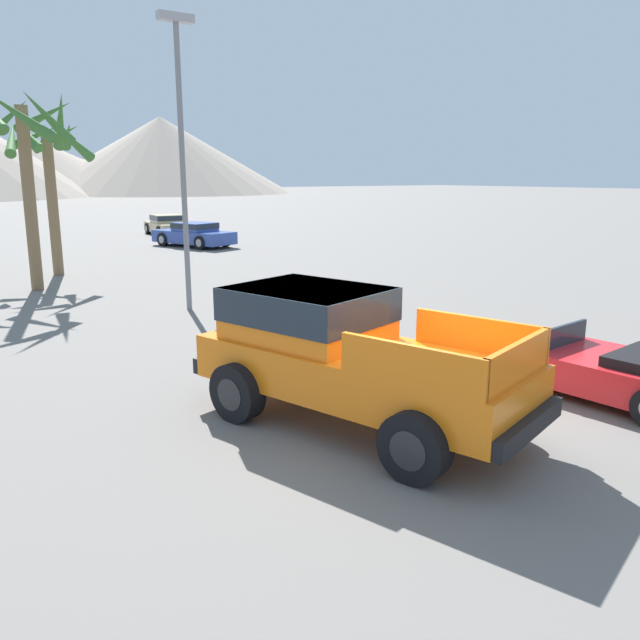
{
  "coord_description": "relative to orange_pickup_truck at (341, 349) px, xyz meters",
  "views": [
    {
      "loc": [
        -5.42,
        -6.23,
        3.48
      ],
      "look_at": [
        -0.27,
        1.37,
        1.35
      ],
      "focal_mm": 35.0,
      "sensor_mm": 36.0,
      "label": 1
    }
  ],
  "objects": [
    {
      "name": "red_convertible_car",
      "position": [
        4.11,
        -1.31,
        -0.65
      ],
      "size": [
        2.2,
        4.62,
        1.03
      ],
      "rotation": [
        0.0,
        0.0,
        0.11
      ],
      "color": "red",
      "rests_on": "ground_plane"
    },
    {
      "name": "palm_tree_tall",
      "position": [
        -1.53,
        13.75,
        3.41
      ],
      "size": [
        2.91,
        3.15,
        5.92
      ],
      "color": "brown",
      "rests_on": "ground_plane"
    },
    {
      "name": "parked_car_blue",
      "position": [
        7.27,
        22.48,
        -0.45
      ],
      "size": [
        3.09,
        4.69,
        1.19
      ],
      "rotation": [
        0.0,
        0.0,
        0.34
      ],
      "color": "#334C9E",
      "rests_on": "ground_plane"
    },
    {
      "name": "parked_car_tan",
      "position": [
        8.38,
        29.16,
        -0.46
      ],
      "size": [
        2.12,
        4.21,
        1.2
      ],
      "rotation": [
        0.0,
        0.0,
        3.07
      ],
      "color": "tan",
      "rests_on": "ground_plane"
    },
    {
      "name": "palm_tree_short",
      "position": [
        -0.45,
        16.64,
        3.05
      ],
      "size": [
        2.93,
        3.0,
        5.44
      ],
      "color": "brown",
      "rests_on": "ground_plane"
    },
    {
      "name": "street_lamp_post",
      "position": [
        1.16,
        8.45,
        3.34
      ],
      "size": [
        0.9,
        0.24,
        7.28
      ],
      "color": "slate",
      "rests_on": "ground_plane"
    },
    {
      "name": "orange_pickup_truck",
      "position": [
        0.0,
        0.0,
        0.0
      ],
      "size": [
        3.26,
        5.33,
        1.89
      ],
      "rotation": [
        0.0,
        0.0,
        0.29
      ],
      "color": "orange",
      "rests_on": "ground_plane"
    },
    {
      "name": "ground_plane",
      "position": [
        0.37,
        -0.69,
        -1.07
      ],
      "size": [
        320.0,
        320.0,
        0.0
      ],
      "primitive_type": "plane",
      "color": "slate"
    }
  ]
}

